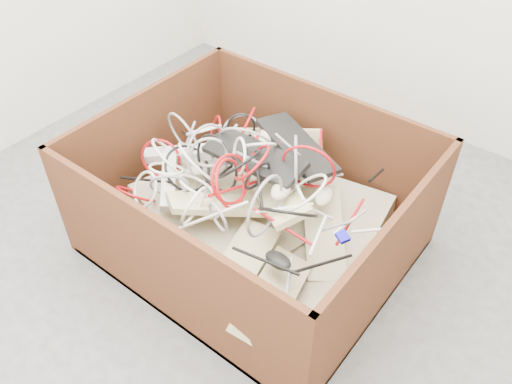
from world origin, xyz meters
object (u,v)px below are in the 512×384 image
Objects in this scene: cardboard_box at (250,220)px; power_strip_right at (169,181)px; vga_plug at (343,237)px; power_strip_left at (178,154)px.

cardboard_box is 4.32× the size of power_strip_right.
power_strip_left is at bearing -152.26° from vga_plug.
cardboard_box reaches higher than power_strip_left.
power_strip_left is (-0.36, -0.04, 0.21)m from cardboard_box.
power_strip_left reaches higher than power_strip_right.
vga_plug is (0.45, -0.02, 0.21)m from cardboard_box.
power_strip_left is at bearing -173.71° from cardboard_box.
power_strip_right is at bearing -147.41° from cardboard_box.
power_strip_left is 0.81m from vga_plug.
cardboard_box is 3.76× the size of power_strip_left.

